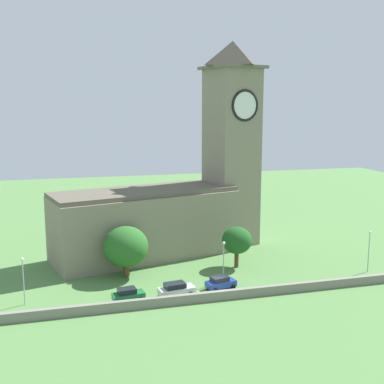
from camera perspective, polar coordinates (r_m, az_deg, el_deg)
The scene contains 11 objects.
ground_plane at distance 79.20m, azimuth -0.35°, elevation -7.97°, with size 200.00×200.00×0.00m, color #517F42.
church at distance 81.54m, azimuth -1.55°, elevation 0.04°, with size 37.79×18.51×35.77m.
quay_barrier at distance 63.20m, azimuth 3.79°, elevation -12.14°, with size 55.38×0.70×1.24m, color gray.
car_green at distance 62.99m, azimuth -7.61°, elevation -12.02°, with size 4.23×2.51×1.79m.
car_white at distance 64.17m, azimuth -1.90°, elevation -11.49°, with size 4.99×2.77×1.82m.
car_blue at distance 66.63m, azimuth 3.42°, elevation -10.70°, with size 4.36×2.89×1.77m.
streetlamp_west_end at distance 63.80m, azimuth -19.46°, elevation -9.05°, with size 0.44×0.44×6.20m.
streetlamp_west_mid at distance 67.75m, azimuth 3.79°, elevation -7.46°, with size 0.44×0.44×6.04m.
streetlamp_central at distance 76.77m, azimuth 20.33°, elevation -5.84°, with size 0.44×0.44×6.34m.
tree_riverside_east at distance 70.53m, azimuth -7.89°, elevation -6.46°, with size 6.56×6.56×7.54m.
tree_by_tower at distance 74.41m, azimuth 5.35°, elevation -5.76°, with size 4.64×4.64×6.41m.
Camera 1 is at (-19.17, -57.88, 24.36)m, focal length 44.83 mm.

